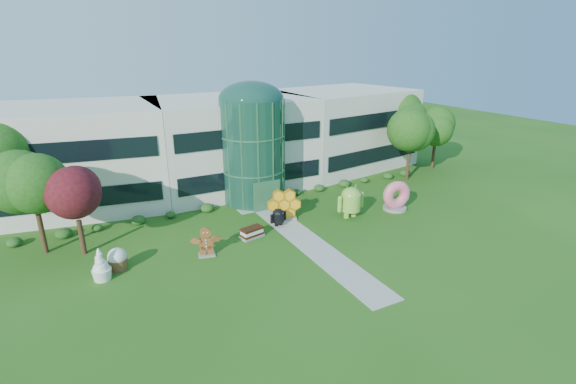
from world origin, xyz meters
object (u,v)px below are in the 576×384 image
android_green (351,200)px  android_black (278,216)px  donut (396,195)px  gingerbread (206,241)px

android_green → android_black: 6.69m
android_green → android_black: bearing=168.3°
donut → gingerbread: bearing=-168.8°
android_green → android_black: android_green is taller
android_black → donut: size_ratio=0.64×
android_green → gingerbread: 13.54m
android_green → android_black: size_ratio=1.80×
android_green → donut: bearing=-7.0°
donut → gingerbread: size_ratio=1.18×
android_green → gingerbread: (-13.49, -1.04, -0.51)m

